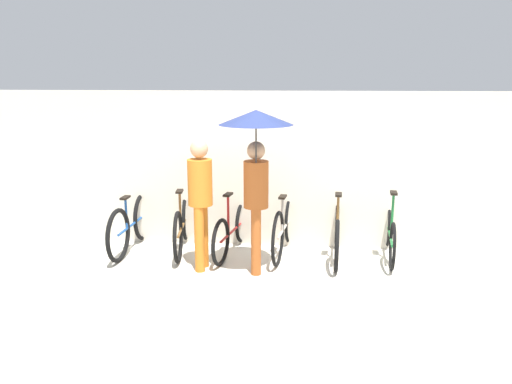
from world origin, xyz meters
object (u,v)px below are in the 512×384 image
at_px(parked_bicycle_4, 337,232).
at_px(parked_bicycle_5, 390,233).
at_px(parked_bicycle_1, 182,225).
at_px(pedestrian_leading, 200,195).
at_px(parked_bicycle_2, 233,229).
at_px(parked_bicycle_3, 284,227).
at_px(parked_bicycle_0, 132,224).
at_px(pedestrian_center, 256,151).

distance_m(parked_bicycle_4, parked_bicycle_5, 0.76).
bearing_deg(parked_bicycle_1, pedestrian_leading, -155.32).
bearing_deg(parked_bicycle_5, pedestrian_leading, 111.04).
bearing_deg(parked_bicycle_2, parked_bicycle_3, -74.84).
bearing_deg(parked_bicycle_5, parked_bicycle_0, 96.46).
bearing_deg(parked_bicycle_4, parked_bicycle_2, 93.21).
height_order(parked_bicycle_5, pedestrian_leading, pedestrian_leading).
relative_size(parked_bicycle_2, parked_bicycle_4, 0.93).
bearing_deg(parked_bicycle_1, parked_bicycle_3, -95.73).
bearing_deg(parked_bicycle_4, parked_bicycle_0, 93.72).
height_order(parked_bicycle_0, parked_bicycle_3, parked_bicycle_0).
relative_size(parked_bicycle_5, pedestrian_leading, 0.94).
bearing_deg(parked_bicycle_0, parked_bicycle_2, -87.28).
distance_m(parked_bicycle_2, pedestrian_center, 1.56).
bearing_deg(parked_bicycle_3, parked_bicycle_2, 102.75).
distance_m(parked_bicycle_0, pedestrian_leading, 1.49).
bearing_deg(parked_bicycle_1, pedestrian_center, -131.98).
relative_size(parked_bicycle_1, parked_bicycle_2, 1.04).
relative_size(parked_bicycle_1, parked_bicycle_3, 0.97).
distance_m(parked_bicycle_1, pedestrian_center, 1.90).
height_order(parked_bicycle_1, pedestrian_center, pedestrian_center).
relative_size(parked_bicycle_2, pedestrian_center, 0.78).
xyz_separation_m(parked_bicycle_2, parked_bicycle_4, (1.50, -0.02, 0.02)).
relative_size(parked_bicycle_4, parked_bicycle_5, 1.10).
height_order(parked_bicycle_3, pedestrian_leading, pedestrian_leading).
relative_size(parked_bicycle_0, parked_bicycle_1, 1.02).
bearing_deg(pedestrian_leading, parked_bicycle_2, -109.79).
height_order(parked_bicycle_4, pedestrian_leading, pedestrian_leading).
height_order(parked_bicycle_4, pedestrian_center, pedestrian_center).
relative_size(parked_bicycle_3, parked_bicycle_4, 0.99).
bearing_deg(parked_bicycle_5, pedestrian_center, 120.00).
xyz_separation_m(parked_bicycle_3, pedestrian_center, (-0.33, -0.86, 1.23)).
height_order(parked_bicycle_1, parked_bicycle_4, parked_bicycle_1).
bearing_deg(pedestrian_leading, parked_bicycle_3, -139.66).
relative_size(parked_bicycle_0, parked_bicycle_5, 1.07).
height_order(parked_bicycle_1, parked_bicycle_5, parked_bicycle_5).
relative_size(parked_bicycle_2, parked_bicycle_5, 1.02).
bearing_deg(parked_bicycle_0, pedestrian_leading, -116.72).
bearing_deg(parked_bicycle_0, pedestrian_center, -109.73).
relative_size(parked_bicycle_0, parked_bicycle_3, 0.99).
distance_m(parked_bicycle_2, parked_bicycle_3, 0.76).
xyz_separation_m(parked_bicycle_0, parked_bicycle_2, (1.51, 0.01, -0.04)).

